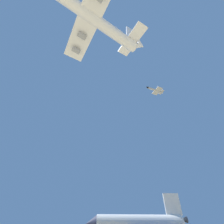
% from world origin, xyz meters
% --- Properties ---
extents(space_shuttle, '(38.77, 26.84, 15.80)m').
position_xyz_m(space_shuttle, '(-3.77, 1.95, 5.35)').
color(space_shuttle, white).
rests_on(space_shuttle, ground).
extents(carrier_jet, '(66.93, 55.44, 19.78)m').
position_xyz_m(carrier_jet, '(14.18, 42.43, 94.92)').
color(carrier_jet, white).
extents(chase_jet_right_wing, '(14.59, 10.17, 4.00)m').
position_xyz_m(chase_jet_right_wing, '(-25.31, -9.19, 86.11)').
color(chase_jet_right_wing, '#999EA3').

